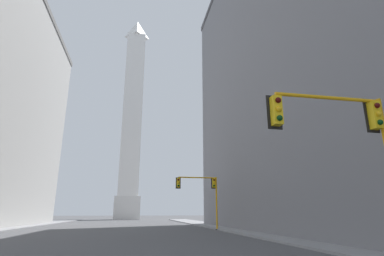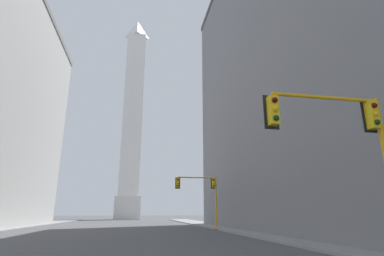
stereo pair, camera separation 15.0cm
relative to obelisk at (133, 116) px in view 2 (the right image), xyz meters
name	(u,v)px [view 2 (the right image)]	position (x,y,z in m)	size (l,w,h in m)	color
sidewalk_right	(242,230)	(13.98, -56.05, -30.61)	(5.00, 105.09, 0.15)	gray
building_right	(344,64)	(26.22, -60.94, -11.26)	(25.12, 47.23, 38.83)	slate
obelisk	(133,116)	(0.00, 0.00, 0.00)	(7.16, 7.16, 64.42)	silver
traffic_light_near_right	(346,134)	(9.71, -80.31, -25.85)	(4.93, 0.50, 6.35)	orange
traffic_light_mid_right	(203,189)	(9.88, -54.42, -26.02)	(5.11, 0.52, 6.12)	orange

